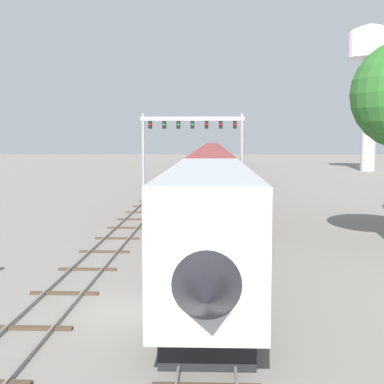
# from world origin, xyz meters

# --- Properties ---
(ground_plane) EXTENTS (400.00, 400.00, 0.00)m
(ground_plane) POSITION_xyz_m (0.00, 0.00, 0.00)
(ground_plane) COLOR gray
(track_main) EXTENTS (2.60, 200.00, 0.16)m
(track_main) POSITION_xyz_m (2.00, 60.00, 0.07)
(track_main) COLOR slate
(track_main) RESTS_ON ground
(track_near) EXTENTS (2.60, 160.00, 0.16)m
(track_near) POSITION_xyz_m (-3.50, 40.00, 0.07)
(track_near) COLOR slate
(track_near) RESTS_ON ground
(passenger_train) EXTENTS (3.04, 141.17, 4.80)m
(passenger_train) POSITION_xyz_m (2.00, 64.29, 2.61)
(passenger_train) COLOR silver
(passenger_train) RESTS_ON ground
(signal_gantry) EXTENTS (12.10, 0.49, 8.82)m
(signal_gantry) POSITION_xyz_m (-0.25, 47.59, 6.50)
(signal_gantry) COLOR #999BA0
(signal_gantry) RESTS_ON ground
(water_tower) EXTENTS (8.26, 8.26, 26.50)m
(water_tower) POSITION_xyz_m (30.47, 86.43, 20.09)
(water_tower) COLOR beige
(water_tower) RESTS_ON ground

